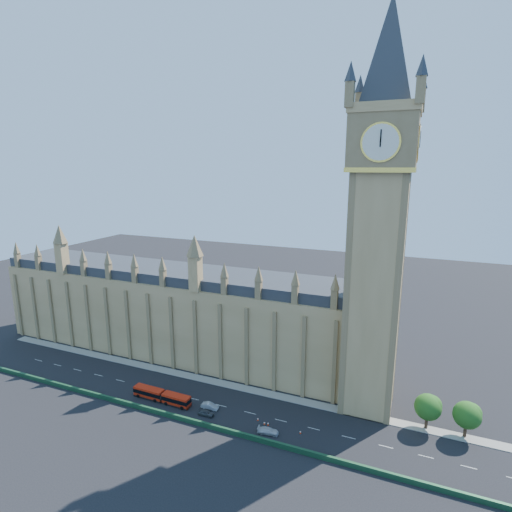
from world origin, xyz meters
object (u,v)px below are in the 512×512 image
at_px(car_silver, 210,406).
at_px(car_grey, 206,413).
at_px(car_white, 268,431).
at_px(red_bus, 162,396).

bearing_deg(car_silver, car_grey, -171.80).
height_order(car_grey, car_white, car_white).
xyz_separation_m(red_bus, car_white, (29.90, -1.68, -0.77)).
bearing_deg(car_white, car_grey, 79.91).
distance_m(red_bus, car_white, 29.96).
distance_m(red_bus, car_silver, 13.21).
relative_size(red_bus, car_silver, 3.68).
height_order(car_grey, car_silver, car_silver).
height_order(red_bus, car_grey, red_bus).
xyz_separation_m(red_bus, car_grey, (13.55, -1.03, -0.79)).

